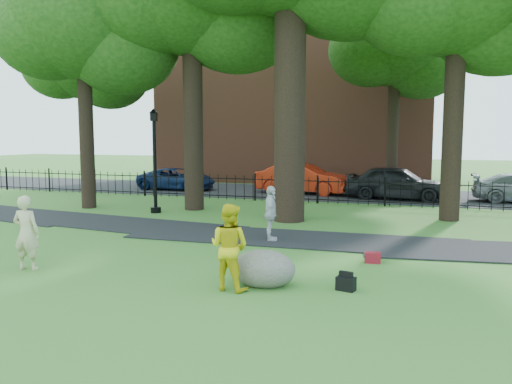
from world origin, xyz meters
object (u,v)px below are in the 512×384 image
(man, at_px, (229,247))
(lamppost, at_px, (155,162))
(woman, at_px, (26,233))
(boulder, at_px, (263,266))
(red_sedan, at_px, (303,179))

(man, relative_size, lamppost, 0.42)
(woman, relative_size, boulder, 1.28)
(boulder, bearing_deg, man, -137.14)
(woman, xyz_separation_m, lamppost, (-1.58, 8.51, 1.17))
(man, distance_m, red_sedan, 16.91)
(woman, height_order, boulder, woman)
(boulder, bearing_deg, lamppost, 131.85)
(man, bearing_deg, boulder, -127.98)
(man, height_order, lamppost, lamppost)
(boulder, height_order, red_sedan, red_sedan)
(woman, height_order, lamppost, lamppost)
(lamppost, bearing_deg, woman, -98.74)
(man, xyz_separation_m, boulder, (0.55, 0.51, -0.47))
(boulder, height_order, lamppost, lamppost)
(lamppost, bearing_deg, man, -71.47)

